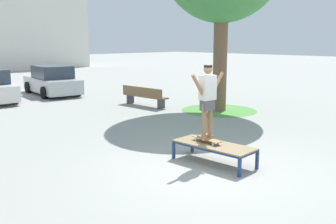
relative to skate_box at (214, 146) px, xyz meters
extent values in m
plane|color=#999993|center=(-0.44, -0.19, -0.41)|extent=(120.00, 120.00, 0.00)
cube|color=navy|center=(-0.39, 0.90, -0.22)|extent=(0.06, 0.06, 0.38)
cube|color=navy|center=(0.31, 0.94, -0.22)|extent=(0.06, 0.06, 0.38)
cube|color=navy|center=(-0.31, -0.94, -0.22)|extent=(0.06, 0.06, 0.38)
cube|color=navy|center=(0.39, -0.90, -0.22)|extent=(0.06, 0.06, 0.38)
cylinder|color=navy|center=(-0.35, -0.02, -0.01)|extent=(0.14, 1.90, 0.05)
cylinder|color=navy|center=(0.35, 0.02, -0.01)|extent=(0.14, 1.90, 0.05)
cylinder|color=navy|center=(-0.04, 0.92, -0.01)|extent=(0.76, 0.09, 0.05)
cylinder|color=navy|center=(0.04, -0.92, -0.01)|extent=(0.76, 0.09, 0.05)
cube|color=#847051|center=(0.00, 0.00, 0.03)|extent=(0.85, 1.93, 0.03)
cube|color=#9E754C|center=(-0.01, 0.21, 0.13)|extent=(0.27, 0.82, 0.02)
cylinder|color=silver|center=(-0.06, 0.49, 0.07)|extent=(0.04, 0.06, 0.06)
cylinder|color=silver|center=(0.09, 0.48, 0.07)|extent=(0.04, 0.06, 0.06)
cylinder|color=silver|center=(-0.11, -0.07, 0.07)|extent=(0.04, 0.06, 0.06)
cylinder|color=silver|center=(0.04, -0.08, 0.07)|extent=(0.04, 0.06, 0.06)
cylinder|color=#8E6647|center=(-0.11, 0.22, 0.55)|extent=(0.11, 0.11, 0.82)
cube|color=#99704C|center=(-0.10, 0.27, 0.17)|extent=(0.12, 0.25, 0.07)
cylinder|color=#8E6647|center=(0.09, 0.20, 0.55)|extent=(0.11, 0.11, 0.82)
cube|color=#99704C|center=(0.09, 0.25, 0.17)|extent=(0.12, 0.25, 0.07)
cube|color=#4C4C51|center=(-0.01, 0.21, 0.92)|extent=(0.32, 0.23, 0.24)
cube|color=silver|center=(-0.01, 0.21, 1.32)|extent=(0.38, 0.25, 0.56)
cylinder|color=#8E6647|center=(-0.31, 0.23, 1.40)|extent=(0.40, 0.12, 0.52)
cylinder|color=#8E6647|center=(0.29, 0.18, 1.40)|extent=(0.40, 0.12, 0.52)
sphere|color=#8E6647|center=(-0.01, 0.21, 1.73)|extent=(0.20, 0.20, 0.20)
cylinder|color=black|center=(-0.01, 0.21, 1.80)|extent=(0.19, 0.19, 0.05)
cylinder|color=brown|center=(5.39, 4.12, 1.54)|extent=(0.55, 0.55, 3.90)
cylinder|color=#519342|center=(5.39, 4.12, -0.41)|extent=(3.01, 3.01, 0.01)
cylinder|color=black|center=(0.17, 11.45, -0.11)|extent=(0.25, 0.61, 0.60)
cube|color=#B7BABF|center=(2.80, 13.03, 0.10)|extent=(2.26, 4.39, 0.70)
cube|color=#2D3847|center=(2.78, 12.88, 0.77)|extent=(1.83, 2.29, 0.64)
cylinder|color=black|center=(2.13, 14.44, -0.11)|extent=(0.30, 0.62, 0.60)
cylinder|color=black|center=(3.82, 14.20, -0.11)|extent=(0.30, 0.62, 0.60)
cylinder|color=black|center=(1.78, 11.86, -0.11)|extent=(0.30, 0.62, 0.60)
cylinder|color=black|center=(3.46, 11.63, -0.11)|extent=(0.30, 0.62, 0.60)
cube|color=brown|center=(3.95, 6.99, 0.02)|extent=(0.55, 2.42, 0.06)
cube|color=brown|center=(3.75, 6.98, 0.24)|extent=(0.15, 2.40, 0.36)
cube|color=#424247|center=(3.91, 7.95, -0.21)|extent=(0.38, 0.10, 0.40)
cube|color=#424247|center=(3.99, 6.03, -0.21)|extent=(0.38, 0.10, 0.40)
camera|label=1|loc=(-6.59, -5.30, 2.38)|focal=40.82mm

